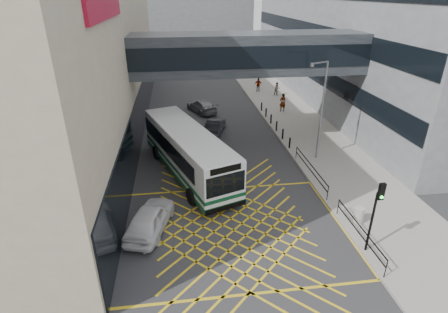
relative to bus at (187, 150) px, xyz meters
name	(u,v)px	position (x,y,z in m)	size (l,w,h in m)	color
ground	(234,230)	(2.19, -7.09, -1.76)	(120.00, 120.00, 0.00)	#333335
building_right	(411,9)	(26.18, 16.91, 8.24)	(24.09, 44.00, 20.00)	slate
building_far	(176,7)	(0.19, 52.91, 7.24)	(28.00, 16.00, 18.00)	slate
skybridge	(248,53)	(5.19, 4.91, 5.74)	(20.00, 4.10, 3.00)	#2E3338
pavement	(301,126)	(11.19, 7.91, -1.68)	(6.00, 54.00, 0.16)	gray
box_junction	(234,230)	(2.19, -7.09, -1.75)	(12.00, 9.00, 0.01)	gold
bus	(187,150)	(0.00, 0.00, 0.00)	(6.39, 11.92, 3.28)	white
car_white	(150,218)	(-2.31, -6.42, -1.00)	(1.94, 4.74, 1.51)	silver
car_dark	(215,126)	(2.83, 7.63, -1.11)	(1.61, 4.11, 1.29)	black
car_silver	(202,106)	(2.06, 13.83, -1.06)	(1.90, 4.50, 1.40)	gray
traffic_light	(376,208)	(8.45, -9.83, 0.96)	(0.28, 0.46, 3.93)	black
street_lamp	(321,106)	(9.80, 0.80, 2.60)	(1.60, 0.86, 7.36)	slate
litter_bin	(359,215)	(9.14, -7.50, -1.13)	(0.54, 0.54, 0.93)	#ADA89E
kerb_railings	(330,192)	(8.34, -5.31, -0.88)	(0.05, 12.54, 1.00)	black
bollards	(274,122)	(8.44, 7.91, -1.15)	(0.14, 10.14, 0.90)	black
pedestrian_a	(283,103)	(10.59, 12.41, -0.63)	(0.77, 0.55, 1.93)	gray
pedestrian_b	(277,89)	(11.73, 18.61, -0.79)	(0.79, 0.46, 1.62)	gray
pedestrian_c	(258,85)	(9.86, 20.75, -0.74)	(1.01, 0.49, 1.71)	gray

